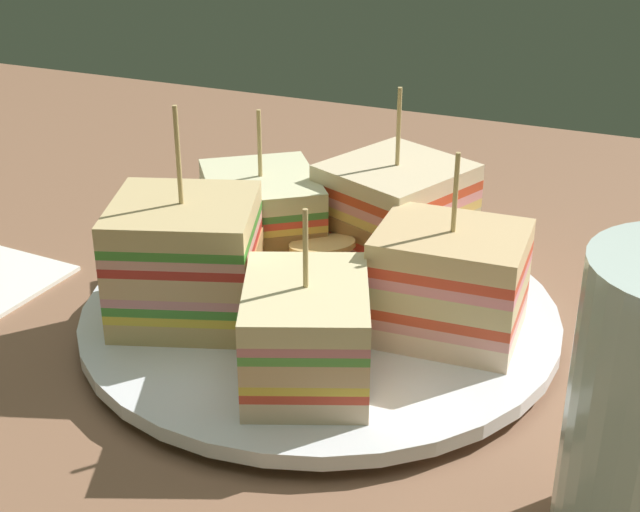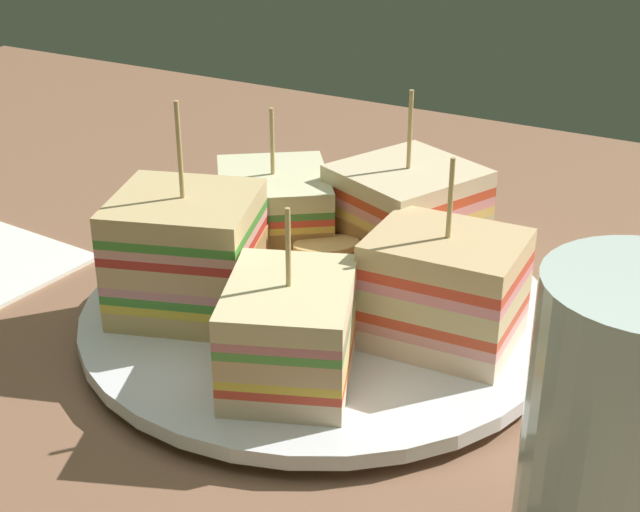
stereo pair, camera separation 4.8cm
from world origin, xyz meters
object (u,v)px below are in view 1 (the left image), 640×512
object	(u,v)px
sandwich_wedge_2	(186,260)
sandwich_wedge_4	(450,280)
plate	(320,316)
sandwich_wedge_3	(306,334)
sandwich_wedge_1	(262,218)
chip_pile	(322,266)
sandwich_wedge_0	(395,215)

from	to	relation	value
sandwich_wedge_2	sandwich_wedge_4	size ratio (longest dim) A/B	1.18
plate	sandwich_wedge_2	size ratio (longest dim) A/B	2.24
sandwich_wedge_3	sandwich_wedge_4	distance (cm)	8.34
sandwich_wedge_3	sandwich_wedge_4	bearing A→B (deg)	-56.68
sandwich_wedge_1	chip_pile	world-z (taller)	sandwich_wedge_1
sandwich_wedge_3	chip_pile	world-z (taller)	sandwich_wedge_3
sandwich_wedge_0	sandwich_wedge_1	distance (cm)	7.60
plate	chip_pile	distance (cm)	2.84
plate	sandwich_wedge_2	world-z (taller)	sandwich_wedge_2
sandwich_wedge_1	sandwich_wedge_4	size ratio (longest dim) A/B	0.98
sandwich_wedge_1	sandwich_wedge_2	bearing A→B (deg)	-40.42
plate	sandwich_wedge_0	world-z (taller)	sandwich_wedge_0
sandwich_wedge_3	sandwich_wedge_4	xyz separation A→B (cm)	(4.82, 6.80, 0.37)
sandwich_wedge_1	sandwich_wedge_2	size ratio (longest dim) A/B	0.83
sandwich_wedge_0	sandwich_wedge_3	size ratio (longest dim) A/B	1.20
sandwich_wedge_2	sandwich_wedge_3	size ratio (longest dim) A/B	1.30
sandwich_wedge_2	sandwich_wedge_4	distance (cm)	13.26
plate	sandwich_wedge_4	world-z (taller)	sandwich_wedge_4
plate	sandwich_wedge_1	world-z (taller)	sandwich_wedge_1
sandwich_wedge_0	sandwich_wedge_1	xyz separation A→B (cm)	(-7.23, -2.31, -0.44)
plate	sandwich_wedge_0	distance (cm)	7.67
sandwich_wedge_1	chip_pile	bearing A→B (deg)	28.72
sandwich_wedge_2	sandwich_wedge_3	world-z (taller)	sandwich_wedge_2
sandwich_wedge_0	sandwich_wedge_4	bearing A→B (deg)	62.07
plate	sandwich_wedge_4	size ratio (longest dim) A/B	2.63
sandwich_wedge_3	chip_pile	distance (cm)	8.96
chip_pile	plate	bearing A→B (deg)	-70.37
sandwich_wedge_2	sandwich_wedge_3	xyz separation A→B (cm)	(7.96, -3.27, -0.71)
plate	sandwich_wedge_4	xyz separation A→B (cm)	(6.79, 0.30, 3.31)
sandwich_wedge_4	sandwich_wedge_2	bearing A→B (deg)	13.22
plate	sandwich_wedge_2	bearing A→B (deg)	-151.61
plate	sandwich_wedge_2	distance (cm)	7.72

